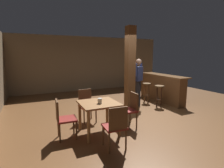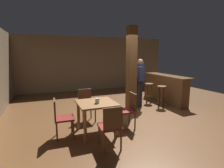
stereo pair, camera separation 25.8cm
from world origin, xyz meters
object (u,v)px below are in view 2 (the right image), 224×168
at_px(chair_south, 111,125).
at_px(bar_stool_mid, 149,88).
at_px(napkin_cup, 97,101).
at_px(chair_north, 86,103).
at_px(chair_east, 129,108).
at_px(bar_counter, 164,88).
at_px(standing_person, 140,80).
at_px(bar_stool_far, 139,85).
at_px(bar_stool_near, 162,91).
at_px(dining_table, 97,108).
at_px(chair_west, 61,116).

height_order(chair_south, bar_stool_mid, chair_south).
bearing_deg(napkin_cup, bar_stool_mid, 35.72).
bearing_deg(napkin_cup, chair_north, 92.48).
bearing_deg(chair_east, bar_counter, 35.16).
bearing_deg(chair_south, standing_person, 48.92).
bearing_deg(chair_north, bar_stool_far, 33.14).
xyz_separation_m(bar_counter, bar_stool_near, (-0.56, -0.56, 0.02)).
bearing_deg(chair_north, chair_east, -43.92).
xyz_separation_m(dining_table, bar_stool_far, (2.77, 2.70, -0.05)).
distance_m(standing_person, bar_stool_near, 0.92).
height_order(chair_west, bar_stool_near, chair_west).
bearing_deg(chair_south, bar_stool_near, 36.59).
bearing_deg(bar_counter, bar_stool_far, 122.54).
height_order(dining_table, bar_stool_far, dining_table).
relative_size(dining_table, chair_east, 0.98).
bearing_deg(bar_counter, chair_south, -141.88).
xyz_separation_m(chair_south, bar_stool_mid, (2.70, 2.73, 0.05)).
bearing_deg(dining_table, bar_counter, 27.66).
bearing_deg(standing_person, chair_west, -153.75).
relative_size(napkin_cup, bar_stool_near, 0.16).
height_order(chair_north, bar_counter, bar_counter).
relative_size(dining_table, chair_west, 0.98).
distance_m(dining_table, chair_east, 0.86).
bearing_deg(chair_east, chair_north, 136.08).
bearing_deg(bar_counter, dining_table, -152.34).
height_order(chair_west, bar_stool_mid, chair_west).
bearing_deg(bar_stool_far, chair_east, -125.22).
bearing_deg(napkin_cup, chair_west, 171.53).
bearing_deg(bar_stool_near, dining_table, -156.75).
bearing_deg(chair_west, chair_east, -1.36).
height_order(chair_south, bar_stool_near, chair_south).
height_order(chair_south, bar_stool_far, chair_south).
height_order(bar_counter, bar_stool_mid, bar_counter).
xyz_separation_m(dining_table, chair_west, (-0.83, 0.04, -0.11)).
distance_m(chair_south, bar_stool_mid, 3.84).
distance_m(chair_north, standing_person, 2.22).
xyz_separation_m(chair_north, chair_east, (0.90, -0.87, 0.00)).
height_order(dining_table, standing_person, standing_person).
bearing_deg(bar_stool_mid, napkin_cup, -144.28).
bearing_deg(bar_stool_far, bar_stool_mid, -92.72).
bearing_deg(chair_north, chair_west, -133.22).
distance_m(chair_north, chair_south, 1.72).
xyz_separation_m(bar_stool_near, bar_stool_far, (-0.04, 1.50, 0.01)).
xyz_separation_m(napkin_cup, standing_person, (2.04, 1.54, 0.19)).
relative_size(chair_east, standing_person, 0.52).
distance_m(napkin_cup, bar_stool_mid, 3.38).
bearing_deg(chair_east, bar_stool_near, 31.83).
relative_size(chair_south, napkin_cup, 7.44).
relative_size(chair_east, chair_west, 1.00).
relative_size(chair_east, bar_stool_mid, 1.18).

